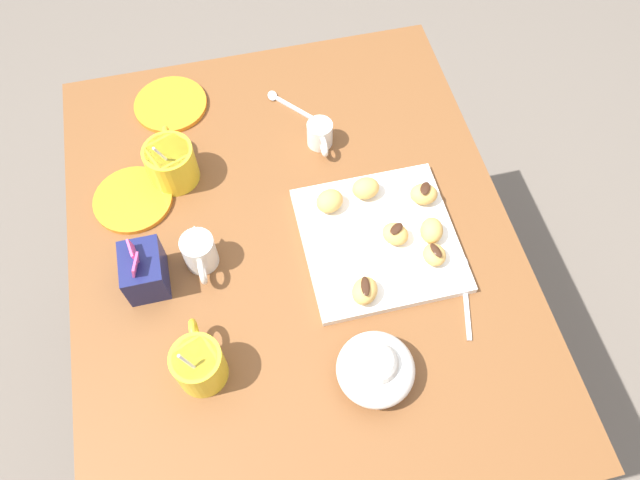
% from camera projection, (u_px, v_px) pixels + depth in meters
% --- Properties ---
extents(ground_plane, '(8.00, 8.00, 0.00)m').
position_uv_depth(ground_plane, '(304.00, 365.00, 1.76)').
color(ground_plane, '#665B51').
extents(dining_table, '(1.02, 0.82, 0.74)m').
position_uv_depth(dining_table, '(297.00, 276.00, 1.23)').
color(dining_table, brown).
rests_on(dining_table, ground_plane).
extents(pastry_plate_square, '(0.28, 0.28, 0.02)m').
position_uv_depth(pastry_plate_square, '(379.00, 239.00, 1.11)').
color(pastry_plate_square, white).
rests_on(pastry_plate_square, dining_table).
extents(coffee_mug_yellow_left, '(0.12, 0.08, 0.13)m').
position_uv_depth(coffee_mug_yellow_left, '(199.00, 364.00, 0.95)').
color(coffee_mug_yellow_left, yellow).
rests_on(coffee_mug_yellow_left, dining_table).
extents(coffee_mug_yellow_right, '(0.13, 0.10, 0.13)m').
position_uv_depth(coffee_mug_yellow_right, '(171.00, 162.00, 1.15)').
color(coffee_mug_yellow_right, yellow).
rests_on(coffee_mug_yellow_right, dining_table).
extents(cream_pitcher_white, '(0.10, 0.06, 0.07)m').
position_uv_depth(cream_pitcher_white, '(199.00, 252.00, 1.06)').
color(cream_pitcher_white, white).
rests_on(cream_pitcher_white, dining_table).
extents(sugar_caddy, '(0.09, 0.07, 0.11)m').
position_uv_depth(sugar_caddy, '(144.00, 271.00, 1.04)').
color(sugar_caddy, '#191E51').
rests_on(sugar_caddy, dining_table).
extents(ice_cream_bowl, '(0.13, 0.13, 0.09)m').
position_uv_depth(ice_cream_bowl, '(376.00, 368.00, 0.96)').
color(ice_cream_bowl, white).
rests_on(ice_cream_bowl, dining_table).
extents(chocolate_sauce_pitcher, '(0.09, 0.05, 0.06)m').
position_uv_depth(chocolate_sauce_pitcher, '(320.00, 133.00, 1.20)').
color(chocolate_sauce_pitcher, white).
rests_on(chocolate_sauce_pitcher, dining_table).
extents(saucer_orange_left, '(0.15, 0.15, 0.01)m').
position_uv_depth(saucer_orange_left, '(133.00, 200.00, 1.15)').
color(saucer_orange_left, orange).
rests_on(saucer_orange_left, dining_table).
extents(saucer_orange_right, '(0.15, 0.15, 0.01)m').
position_uv_depth(saucer_orange_right, '(171.00, 104.00, 1.27)').
color(saucer_orange_right, orange).
rests_on(saucer_orange_right, dining_table).
extents(loose_spoon_near_saucer, '(0.13, 0.11, 0.01)m').
position_uv_depth(loose_spoon_near_saucer, '(290.00, 106.00, 1.27)').
color(loose_spoon_near_saucer, silver).
rests_on(loose_spoon_near_saucer, dining_table).
extents(loose_spoon_by_plate, '(0.16, 0.05, 0.01)m').
position_uv_depth(loose_spoon_by_plate, '(465.00, 286.00, 1.07)').
color(loose_spoon_by_plate, silver).
rests_on(loose_spoon_by_plate, dining_table).
extents(beignet_0, '(0.06, 0.07, 0.04)m').
position_uv_depth(beignet_0, '(330.00, 201.00, 1.12)').
color(beignet_0, '#DBA351').
rests_on(beignet_0, pastry_plate_square).
extents(beignet_1, '(0.05, 0.06, 0.04)m').
position_uv_depth(beignet_1, '(424.00, 194.00, 1.13)').
color(beignet_1, '#DBA351').
rests_on(beignet_1, pastry_plate_square).
extents(chocolate_drizzle_1, '(0.03, 0.03, 0.00)m').
position_uv_depth(chocolate_drizzle_1, '(425.00, 188.00, 1.11)').
color(chocolate_drizzle_1, '#381E11').
rests_on(chocolate_drizzle_1, beignet_1).
extents(beignet_2, '(0.05, 0.06, 0.04)m').
position_uv_depth(beignet_2, '(366.00, 188.00, 1.13)').
color(beignet_2, '#DBA351').
rests_on(beignet_2, pastry_plate_square).
extents(beignet_3, '(0.07, 0.07, 0.04)m').
position_uv_depth(beignet_3, '(365.00, 291.00, 1.03)').
color(beignet_3, '#DBA351').
rests_on(beignet_3, pastry_plate_square).
extents(chocolate_drizzle_3, '(0.04, 0.02, 0.00)m').
position_uv_depth(chocolate_drizzle_3, '(365.00, 286.00, 1.01)').
color(chocolate_drizzle_3, '#381E11').
rests_on(chocolate_drizzle_3, beignet_3).
extents(beignet_4, '(0.06, 0.06, 0.04)m').
position_uv_depth(beignet_4, '(395.00, 234.00, 1.08)').
color(beignet_4, '#DBA351').
rests_on(beignet_4, pastry_plate_square).
extents(chocolate_drizzle_4, '(0.03, 0.03, 0.00)m').
position_uv_depth(chocolate_drizzle_4, '(396.00, 229.00, 1.07)').
color(chocolate_drizzle_4, '#381E11').
rests_on(chocolate_drizzle_4, beignet_4).
extents(beignet_5, '(0.06, 0.06, 0.04)m').
position_uv_depth(beignet_5, '(432.00, 230.00, 1.09)').
color(beignet_5, '#DBA351').
rests_on(beignet_5, pastry_plate_square).
extents(beignet_6, '(0.05, 0.05, 0.03)m').
position_uv_depth(beignet_6, '(434.00, 255.00, 1.07)').
color(beignet_6, '#DBA351').
rests_on(beignet_6, pastry_plate_square).
extents(chocolate_drizzle_6, '(0.03, 0.02, 0.00)m').
position_uv_depth(chocolate_drizzle_6, '(436.00, 250.00, 1.05)').
color(chocolate_drizzle_6, '#381E11').
rests_on(chocolate_drizzle_6, beignet_6).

